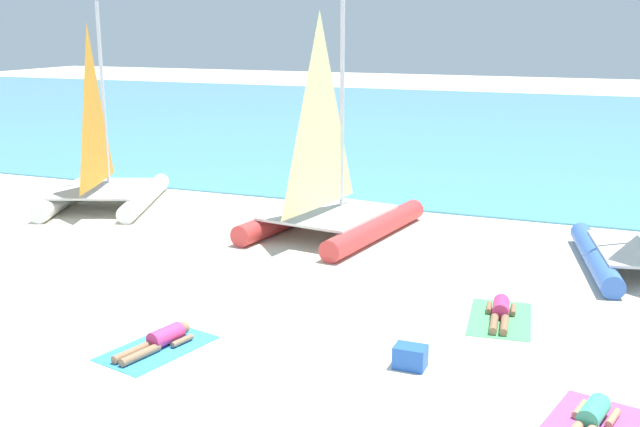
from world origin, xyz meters
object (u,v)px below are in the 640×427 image
object	(u,v)px
sailboat_white	(103,177)
towel_middle	(500,319)
sunbather_left	(160,340)
sailboat_red	(330,199)
sunbather_right	(590,418)
sunbather_middle	(501,311)
cooler_box	(410,357)
towel_left	(157,348)

from	to	relation	value
sailboat_white	towel_middle	xyz separation A→B (m)	(12.26, -4.67, -0.87)
sunbather_left	sailboat_red	bearing A→B (deg)	102.82
sailboat_white	sailboat_red	bearing A→B (deg)	-23.86
sunbather_left	towel_middle	world-z (taller)	sunbather_left
sailboat_red	sunbather_right	size ratio (longest dim) A/B	3.97
sailboat_white	sunbather_middle	xyz separation A→B (m)	(12.26, -4.60, -0.74)
towel_middle	sunbather_middle	distance (m)	0.14
sunbather_left	sailboat_white	bearing A→B (deg)	145.27
sailboat_red	cooler_box	xyz separation A→B (m)	(3.99, -6.88, -0.74)
sailboat_red	sailboat_white	bearing A→B (deg)	-174.12
sunbather_right	cooler_box	bearing A→B (deg)	175.47
sailboat_red	towel_middle	xyz separation A→B (m)	(4.99, -4.30, -0.92)
sunbather_middle	sunbather_right	size ratio (longest dim) A/B	1.01
sunbather_left	cooler_box	distance (m)	4.15
sunbather_left	sunbather_middle	xyz separation A→B (m)	(5.06, 3.44, 0.00)
towel_left	towel_middle	distance (m)	6.13
towel_left	sunbather_middle	size ratio (longest dim) A/B	1.21
sunbather_left	sunbather_middle	distance (m)	6.11
sailboat_red	cooler_box	world-z (taller)	sailboat_red
towel_left	sunbather_right	size ratio (longest dim) A/B	1.22
sailboat_red	sunbather_left	size ratio (longest dim) A/B	3.98
sailboat_red	sailboat_white	distance (m)	7.29
sunbather_middle	sunbather_right	world-z (taller)	same
sunbather_middle	cooler_box	xyz separation A→B (m)	(-0.99, -2.64, 0.05)
sailboat_white	sunbather_right	xyz separation A→B (m)	(13.98, -8.11, -0.74)
towel_left	cooler_box	distance (m)	4.18
towel_left	sunbather_middle	xyz separation A→B (m)	(5.07, 3.50, 0.13)
sailboat_red	towel_middle	world-z (taller)	sailboat_red
sailboat_white	towel_middle	size ratio (longest dim) A/B	3.09
towel_middle	sunbather_middle	xyz separation A→B (m)	(-0.01, 0.07, 0.13)
sailboat_white	cooler_box	world-z (taller)	sailboat_white
sunbather_left	towel_left	bearing A→B (deg)	-90.00
sailboat_red	sunbather_right	xyz separation A→B (m)	(6.71, -7.75, -0.79)
sailboat_red	sunbather_middle	bearing A→B (deg)	-31.67
towel_middle	sunbather_right	distance (m)	3.85
sailboat_white	sunbather_left	distance (m)	10.81
towel_left	sunbather_middle	distance (m)	6.16
sunbather_middle	sunbather_right	xyz separation A→B (m)	(1.73, -3.51, 0.00)
towel_middle	sunbather_right	bearing A→B (deg)	-63.47
sailboat_white	sunbather_left	xyz separation A→B (m)	(7.20, -8.04, -0.74)
sunbather_left	sunbather_right	xyz separation A→B (m)	(6.79, -0.08, 0.00)
sunbather_right	cooler_box	size ratio (longest dim) A/B	3.11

